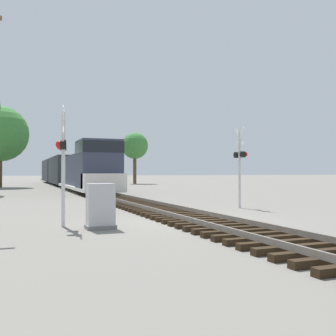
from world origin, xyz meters
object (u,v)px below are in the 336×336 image
crossing_signal_near (63,153)px  tree_deep_background (135,146)px  tree_mid_background (0,134)px  crossing_signal_far (240,160)px  freight_train (66,171)px  relay_cabinet (100,206)px

crossing_signal_near → tree_deep_background: (15.58, 44.64, 3.40)m
crossing_signal_near → tree_mid_background: bearing=-167.7°
tree_mid_background → crossing_signal_near: bearing=-85.2°
crossing_signal_near → tree_deep_background: tree_deep_background is taller
tree_deep_background → crossing_signal_far: bearing=-99.4°
crossing_signal_far → tree_mid_background: size_ratio=0.42×
freight_train → tree_mid_background: bearing=-169.6°
freight_train → tree_mid_background: size_ratio=5.06×
freight_train → crossing_signal_far: bearing=-82.7°
freight_train → crossing_signal_near: size_ratio=12.40×
tree_deep_background → crossing_signal_near: bearing=-109.2°
freight_train → tree_deep_background: 13.73m
freight_train → relay_cabinet: size_ratio=34.06×
relay_cabinet → tree_deep_background: 48.04m
freight_train → crossing_signal_near: freight_train is taller
crossing_signal_near → tree_deep_background: bearing=168.2°
freight_train → tree_deep_background: size_ratio=6.07×
relay_cabinet → tree_mid_background: bearing=96.3°
crossing_signal_far → tree_deep_background: tree_deep_background is taller
tree_deep_background → relay_cabinet: bearing=-107.7°
tree_deep_background → freight_train: bearing=-147.3°
tree_mid_background → tree_deep_background: 20.50m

